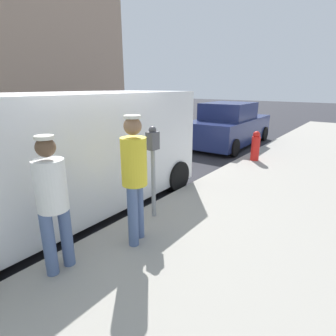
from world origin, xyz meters
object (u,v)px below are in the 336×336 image
Objects in this scene: fire_hydrant at (256,146)px; pedestrian_in_white at (52,198)px; pedestrian_in_yellow at (134,172)px; parked_van at (66,152)px; parked_sedan_ahead at (229,126)px; parking_meter_near at (153,157)px.

pedestrian_in_white is at bearing -90.95° from fire_hydrant.
parked_van is at bearing 174.65° from pedestrian_in_yellow.
pedestrian_in_yellow is at bearing -74.79° from parked_sedan_ahead.
pedestrian_in_white is (-0.00, -1.74, -0.11)m from parking_meter_near.
fire_hydrant is (-0.20, 5.26, -0.60)m from pedestrian_in_yellow.
parking_meter_near is 6.89m from parked_sedan_ahead.
pedestrian_in_white is 1.90m from parked_van.
pedestrian_in_white is 0.92× the size of pedestrian_in_yellow.
fire_hydrant is at bearing 89.05° from pedestrian_in_white.
pedestrian_in_yellow reaches higher than parked_sedan_ahead.
fire_hydrant is at bearing 72.57° from parked_van.
parking_meter_near is 0.86× the size of pedestrian_in_yellow.
pedestrian_in_yellow is 7.67m from parked_sedan_ahead.
pedestrian_in_yellow reaches higher than pedestrian_in_white.
parked_van reaches higher than parked_sedan_ahead.
fire_hydrant is (1.81, -2.13, -0.18)m from parked_sedan_ahead.
parking_meter_near reaches higher than parked_sedan_ahead.
pedestrian_in_yellow is 1.81m from parked_van.
parked_sedan_ahead is (-1.71, 6.66, -0.43)m from parking_meter_near.
parked_van is at bearing -107.43° from fire_hydrant.
parked_van reaches higher than parking_meter_near.
pedestrian_in_white is 0.31× the size of parked_van.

